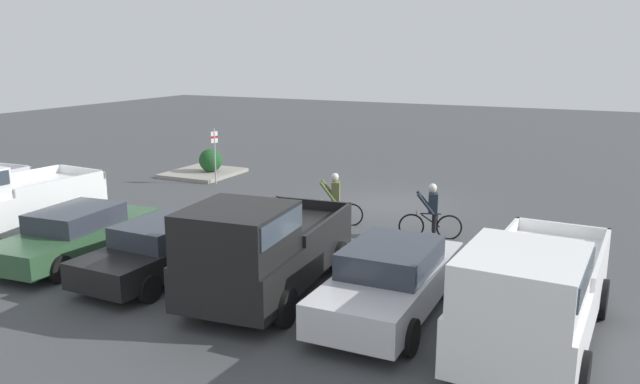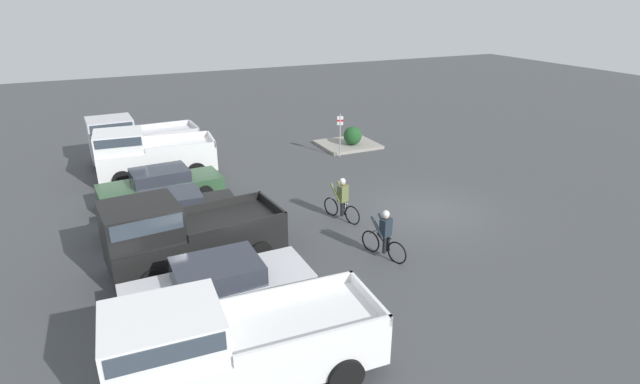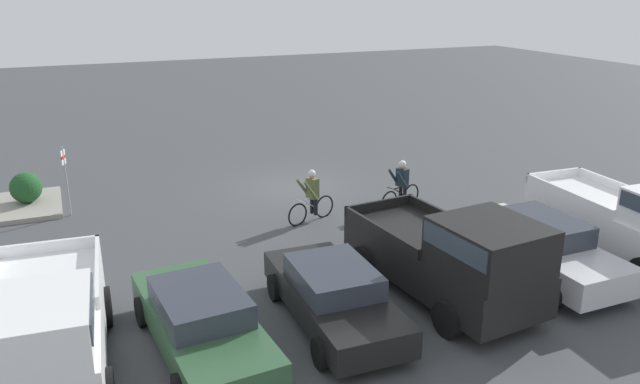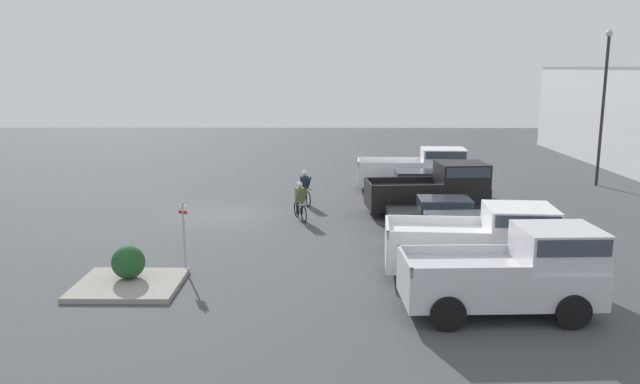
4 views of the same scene
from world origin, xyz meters
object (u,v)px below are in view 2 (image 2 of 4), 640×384
object	(u,v)px
fire_lane_sign	(340,131)
shrub	(353,136)
sedan_0	(219,287)
pickup_truck_1	(179,233)
pickup_truck_3	(135,139)
sedan_2	(161,185)
cyclist_1	(385,234)
cyclist_0	(342,199)
sedan_1	(172,211)
pickup_truck_0	(227,345)
pickup_truck_2	(148,154)

from	to	relation	value
fire_lane_sign	shrub	world-z (taller)	fire_lane_sign
sedan_0	pickup_truck_1	distance (m)	2.82
pickup_truck_1	pickup_truck_3	world-z (taller)	pickup_truck_3
sedan_2	cyclist_1	size ratio (longest dim) A/B	2.83
pickup_truck_3	shrub	distance (m)	11.05
sedan_0	cyclist_0	distance (m)	6.66
cyclist_0	cyclist_1	distance (m)	3.05
sedan_0	shrub	xyz separation A→B (m)	(11.73, -10.26, -0.10)
sedan_2	pickup_truck_1	bearing A→B (deg)	177.23
sedan_1	fire_lane_sign	bearing A→B (deg)	-61.67
pickup_truck_0	pickup_truck_2	size ratio (longest dim) A/B	1.11
sedan_2	cyclist_1	bearing A→B (deg)	-143.92
pickup_truck_2	sedan_1	bearing A→B (deg)	-179.38
fire_lane_sign	shrub	distance (m)	1.99
sedan_0	sedan_1	xyz separation A→B (m)	(5.60, 0.22, -0.08)
cyclist_0	sedan_2	bearing A→B (deg)	50.77
pickup_truck_3	shrub	bearing A→B (deg)	-101.75
pickup_truck_1	pickup_truck_2	xyz separation A→B (m)	(8.48, -0.19, 0.02)
pickup_truck_0	fire_lane_sign	bearing A→B (deg)	-35.22
pickup_truck_2	shrub	xyz separation A→B (m)	(0.50, -10.55, -0.53)
pickup_truck_1	cyclist_1	xyz separation A→B (m)	(-2.05, -5.88, -0.36)
sedan_1	pickup_truck_3	xyz separation A→B (m)	(8.38, 0.32, 0.52)
sedan_0	pickup_truck_1	world-z (taller)	pickup_truck_1
pickup_truck_3	cyclist_1	distance (m)	14.55
shrub	sedan_1	bearing A→B (deg)	120.31
fire_lane_sign	pickup_truck_3	bearing A→B (deg)	69.70
cyclist_0	pickup_truck_2	bearing A→B (deg)	37.71
pickup_truck_0	sedan_0	world-z (taller)	pickup_truck_0
pickup_truck_3	cyclist_1	xyz separation A→B (m)	(-13.27, -5.96, -0.40)
sedan_1	sedan_2	world-z (taller)	sedan_2
pickup_truck_0	pickup_truck_3	world-z (taller)	pickup_truck_3
pickup_truck_0	sedan_1	distance (m)	8.39
shrub	sedan_0	bearing A→B (deg)	138.81
pickup_truck_1	cyclist_0	distance (m)	6.06
cyclist_0	sedan_0	bearing A→B (deg)	124.29
pickup_truck_0	shrub	bearing A→B (deg)	-36.60
sedan_1	shrub	world-z (taller)	sedan_1
sedan_2	cyclist_0	distance (m)	7.35
pickup_truck_1	sedan_1	bearing A→B (deg)	-4.93
sedan_0	pickup_truck_2	xyz separation A→B (m)	(11.23, 0.28, 0.43)
sedan_1	cyclist_1	xyz separation A→B (m)	(-4.89, -5.63, 0.13)
sedan_2	cyclist_0	xyz separation A→B (m)	(-4.65, -5.69, 0.13)
pickup_truck_0	pickup_truck_1	distance (m)	5.53
pickup_truck_3	cyclist_1	size ratio (longest dim) A/B	2.96
sedan_1	fire_lane_sign	world-z (taller)	fire_lane_sign
pickup_truck_1	sedan_1	world-z (taller)	pickup_truck_1
sedan_0	pickup_truck_2	distance (m)	11.24
sedan_1	pickup_truck_2	xyz separation A→B (m)	(5.63, 0.06, 0.50)
sedan_0	pickup_truck_2	size ratio (longest dim) A/B	0.94
pickup_truck_2	pickup_truck_1	bearing A→B (deg)	178.75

